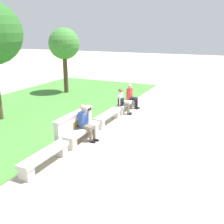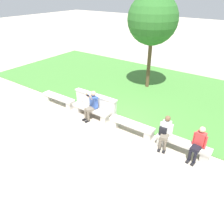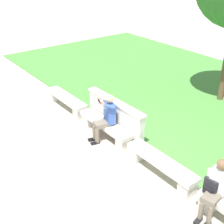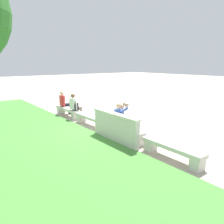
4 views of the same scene
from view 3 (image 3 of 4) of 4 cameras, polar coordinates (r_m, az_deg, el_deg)
name	(u,v)px [view 3 (image 3 of 4)]	position (r m, az deg, el deg)	size (l,w,h in m)	color
ground_plane	(130,154)	(8.14, 3.34, -7.61)	(80.00, 80.00, 0.00)	#B2A593
bench_main	(66,100)	(10.32, -8.33, 2.11)	(1.96, 0.40, 0.45)	beige
bench_near	(105,127)	(8.69, -1.22, -2.74)	(1.96, 0.40, 0.45)	beige
bench_mid	(161,165)	(7.35, 8.94, -9.47)	(1.96, 0.40, 0.45)	beige
backrest_wall_with_plaque	(115,117)	(8.77, 0.56, -0.84)	(2.31, 0.24, 1.01)	beige
person_photographer	(106,116)	(8.35, -1.15, -0.66)	(0.52, 0.77, 1.32)	black
person_distant	(216,188)	(6.40, 18.41, -13.01)	(0.48, 0.72, 1.26)	black
backpack	(212,186)	(6.48, 17.81, -12.80)	(0.28, 0.24, 0.43)	black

